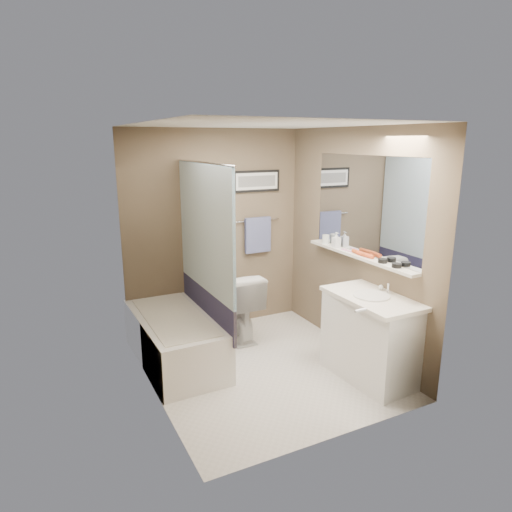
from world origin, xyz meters
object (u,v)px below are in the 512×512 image
bathtub (175,339)px  candle_bowl_near (397,265)px  hair_brush_front (365,255)px  toilet (235,305)px  hair_brush_back (359,253)px  candle_bowl_far (383,261)px  soap_bottle (336,240)px  vanity (370,339)px  glass_jar (326,239)px

bathtub → candle_bowl_near: candle_bowl_near is taller
candle_bowl_near → hair_brush_front: size_ratio=0.41×
toilet → hair_brush_back: 1.57m
candle_bowl_far → hair_brush_back: (0.00, 0.35, 0.00)m
toilet → soap_bottle: 1.38m
vanity → candle_bowl_near: candle_bowl_near is taller
candle_bowl_near → vanity: bearing=156.7°
toilet → hair_brush_front: 1.63m
candle_bowl_far → soap_bottle: bearing=90.0°
toilet → vanity: bearing=118.3°
toilet → candle_bowl_near: (0.97, -1.52, 0.73)m
hair_brush_front → soap_bottle: bearing=90.0°
toilet → candle_bowl_far: bearing=125.8°
bathtub → toilet: (0.81, 0.27, 0.15)m
bathtub → candle_bowl_near: bearing=-36.2°
soap_bottle → hair_brush_back: bearing=-90.0°
hair_brush_back → glass_jar: 0.60m
vanity → toilet: bearing=114.6°
vanity → candle_bowl_far: bearing=26.6°
hair_brush_front → candle_bowl_near: bearing=-90.0°
vanity → hair_brush_back: size_ratio=4.09×
bathtub → vanity: (1.60, -1.17, 0.15)m
candle_bowl_near → candle_bowl_far: bearing=90.0°
vanity → soap_bottle: 1.19m
hair_brush_back → glass_jar: bearing=90.0°
bathtub → candle_bowl_far: (1.79, -1.06, 0.89)m
hair_brush_front → hair_brush_back: same height
vanity → soap_bottle: soap_bottle is taller
candle_bowl_near → hair_brush_front: hair_brush_front is taller
candle_bowl_far → hair_brush_front: bearing=90.0°
bathtub → candle_bowl_far: candle_bowl_far is taller
candle_bowl_far → hair_brush_back: 0.35m
hair_brush_back → soap_bottle: bearing=90.0°
bathtub → glass_jar: bearing=-4.9°
candle_bowl_far → glass_jar: size_ratio=0.90×
toilet → hair_brush_back: (0.97, -0.99, 0.73)m
candle_bowl_near → hair_brush_back: hair_brush_back is taller
glass_jar → soap_bottle: 0.20m
candle_bowl_near → glass_jar: glass_jar is taller
bathtub → candle_bowl_near: 2.35m
bathtub → toilet: 0.87m
candle_bowl_near → soap_bottle: bearing=90.0°
vanity → soap_bottle: bearing=73.9°
hair_brush_back → candle_bowl_near: bearing=-90.0°
toilet → glass_jar: 1.29m
candle_bowl_far → glass_jar: 0.95m
candle_bowl_near → hair_brush_back: 0.54m
candle_bowl_near → glass_jar: size_ratio=0.90×
toilet → candle_bowl_far: (0.97, -1.34, 0.73)m
candle_bowl_near → toilet: bearing=122.5°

